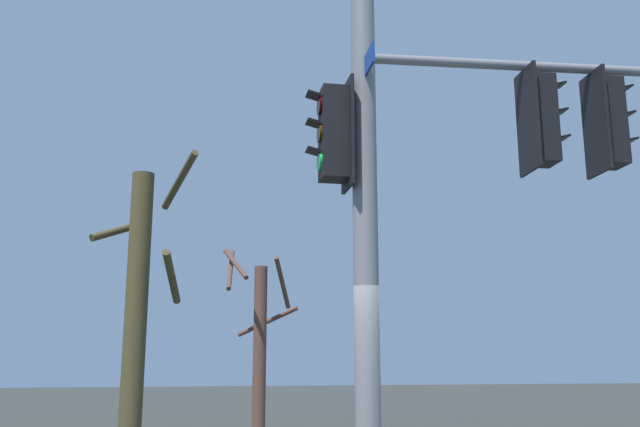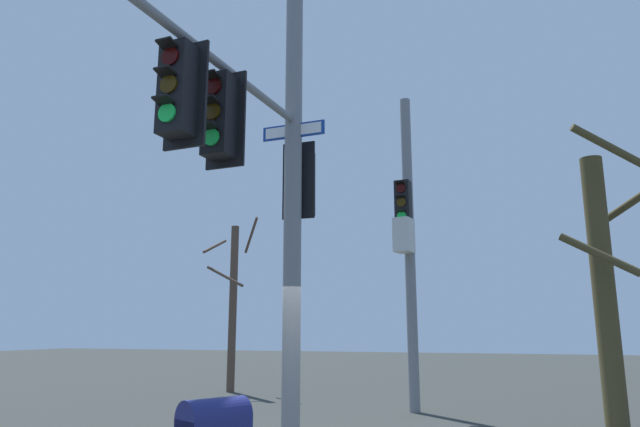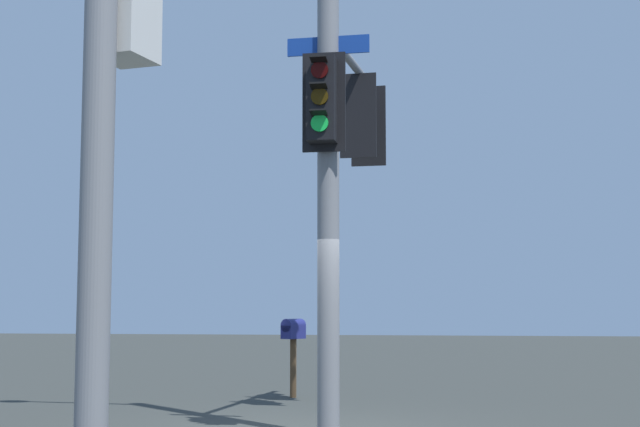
# 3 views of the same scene
# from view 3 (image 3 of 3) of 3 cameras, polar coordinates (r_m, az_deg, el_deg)

# --- Properties ---
(main_signal_pole_assembly) EXTENTS (3.26, 4.69, 8.82)m
(main_signal_pole_assembly) POSITION_cam_3_polar(r_m,az_deg,el_deg) (12.97, 0.73, 7.80)
(main_signal_pole_assembly) COLOR slate
(main_signal_pole_assembly) RESTS_ON ground
(secondary_pole_assembly) EXTENTS (0.48, 0.79, 7.58)m
(secondary_pole_assembly) POSITION_cam_3_polar(r_m,az_deg,el_deg) (7.67, -12.75, 12.36)
(secondary_pole_assembly) COLOR slate
(secondary_pole_assembly) RESTS_ON ground
(mailbox) EXTENTS (0.42, 0.50, 1.41)m
(mailbox) POSITION_cam_3_polar(r_m,az_deg,el_deg) (16.94, -1.65, -7.50)
(mailbox) COLOR #4C3823
(mailbox) RESTS_ON ground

